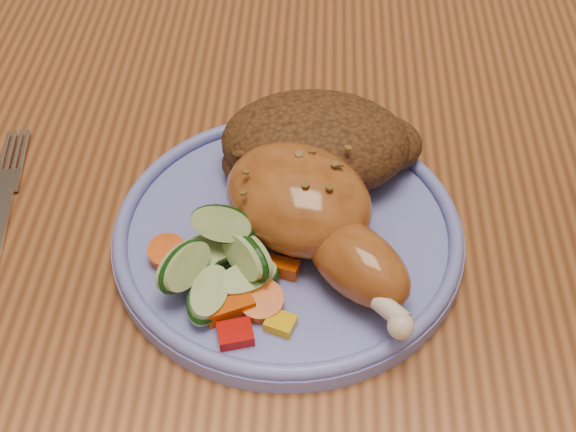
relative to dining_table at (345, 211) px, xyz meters
The scene contains 6 objects.
dining_table is the anchor object (origin of this frame).
plate 0.15m from the dining_table, 111.23° to the right, with size 0.24×0.24×0.01m, color #666BBA.
plate_rim 0.16m from the dining_table, 111.23° to the right, with size 0.24×0.24×0.01m, color #666BBA.
chicken_leg 0.17m from the dining_table, 102.95° to the right, with size 0.15×0.17×0.06m.
rice_pilaf 0.13m from the dining_table, 116.66° to the right, with size 0.15×0.10×0.06m.
vegetable_pile 0.21m from the dining_table, 118.54° to the right, with size 0.10×0.10×0.05m.
Camera 1 is at (-0.03, -0.48, 1.17)m, focal length 50.00 mm.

